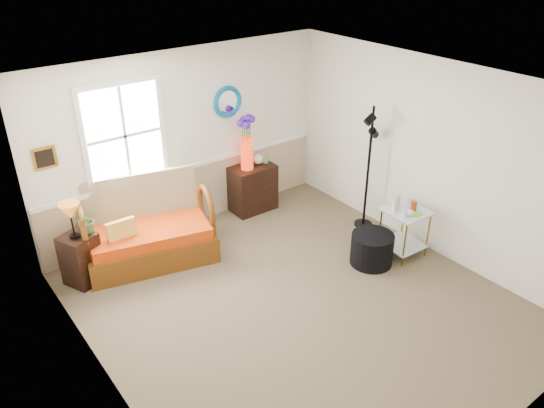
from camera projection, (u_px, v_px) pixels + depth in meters
floor at (298, 303)px, 6.35m from camera, size 4.50×5.00×0.01m
ceiling at (304, 90)px, 5.13m from camera, size 4.50×5.00×0.01m
walls at (300, 208)px, 5.74m from camera, size 4.51×5.01×2.60m
wainscot at (191, 195)px, 7.88m from camera, size 4.46×0.02×0.90m
chair_rail at (189, 167)px, 7.65m from camera, size 4.46×0.04×0.06m
window at (124, 136)px, 6.85m from camera, size 1.14×0.06×1.44m
picture at (44, 158)px, 6.33m from camera, size 0.28×0.03×0.28m
mirror at (227, 102)px, 7.64m from camera, size 0.47×0.07×0.47m
loveseat at (148, 223)px, 6.96m from camera, size 1.84×1.32×1.08m
throw_pillow at (122, 234)px, 6.71m from camera, size 0.38×0.10×0.38m
lamp_stand at (81, 259)px, 6.59m from camera, size 0.50×0.50×0.67m
table_lamp at (72, 221)px, 6.30m from camera, size 0.31×0.31×0.46m
potted_plant at (86, 222)px, 6.47m from camera, size 0.42×0.43×0.26m
cabinet at (252, 188)px, 8.28m from camera, size 0.70×0.45×0.74m
flower_vase at (247, 143)px, 7.84m from camera, size 0.25×0.25×0.83m
side_table at (404, 232)px, 7.16m from camera, size 0.56×0.56×0.67m
tabletop_items at (407, 203)px, 6.93m from camera, size 0.39×0.39×0.23m
floor_lamp at (368, 169)px, 7.57m from camera, size 0.30×0.30×1.85m
ottoman at (372, 249)px, 7.01m from camera, size 0.58×0.58×0.43m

